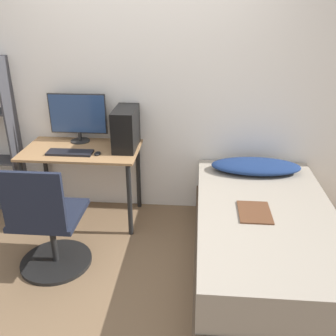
# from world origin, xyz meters

# --- Properties ---
(ground_plane) EXTENTS (14.00, 14.00, 0.00)m
(ground_plane) POSITION_xyz_m (0.00, 0.00, 0.00)
(ground_plane) COLOR brown
(wall_back) EXTENTS (8.00, 0.05, 2.50)m
(wall_back) POSITION_xyz_m (0.00, 1.38, 1.25)
(wall_back) COLOR silver
(wall_back) RESTS_ON ground_plane
(desk) EXTENTS (1.07, 0.61, 0.74)m
(desk) POSITION_xyz_m (-0.52, 1.05, 0.62)
(desk) COLOR #997047
(desk) RESTS_ON ground_plane
(office_chair) EXTENTS (0.58, 0.58, 0.94)m
(office_chair) POSITION_xyz_m (-0.58, 0.26, 0.36)
(office_chair) COLOR black
(office_chair) RESTS_ON ground_plane
(bed) EXTENTS (1.08, 1.91, 0.54)m
(bed) POSITION_xyz_m (1.10, 0.40, 0.27)
(bed) COLOR #4C3D2D
(bed) RESTS_ON ground_plane
(pillow) EXTENTS (0.82, 0.36, 0.11)m
(pillow) POSITION_xyz_m (1.10, 1.10, 0.60)
(pillow) COLOR navy
(pillow) RESTS_ON bed
(magazine) EXTENTS (0.24, 0.32, 0.01)m
(magazine) POSITION_xyz_m (1.00, 0.35, 0.55)
(magazine) COLOR #56331E
(magazine) RESTS_ON bed
(monitor) EXTENTS (0.55, 0.19, 0.47)m
(monitor) POSITION_xyz_m (-0.59, 1.25, 0.99)
(monitor) COLOR black
(monitor) RESTS_ON desk
(keyboard) EXTENTS (0.41, 0.15, 0.02)m
(keyboard) POSITION_xyz_m (-0.59, 0.93, 0.75)
(keyboard) COLOR black
(keyboard) RESTS_ON desk
(pc_tower) EXTENTS (0.20, 0.42, 0.37)m
(pc_tower) POSITION_xyz_m (-0.10, 1.12, 0.92)
(pc_tower) COLOR black
(pc_tower) RESTS_ON desk
(mouse) EXTENTS (0.06, 0.09, 0.02)m
(mouse) POSITION_xyz_m (-0.33, 0.93, 0.75)
(mouse) COLOR black
(mouse) RESTS_ON desk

